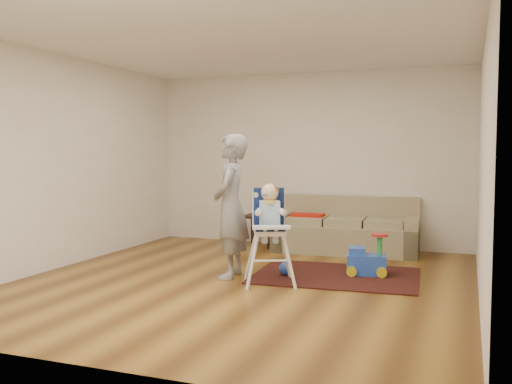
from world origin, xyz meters
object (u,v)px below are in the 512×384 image
(side_table, at_px, (261,230))
(ride_on_toy, at_px, (366,254))
(toy_ball, at_px, (285,268))
(adult, at_px, (231,206))
(sofa, at_px, (346,225))
(high_chair, at_px, (270,236))

(side_table, bearing_deg, ride_on_toy, -39.19)
(toy_ball, height_order, adult, adult)
(ride_on_toy, xyz_separation_m, toy_ball, (-0.89, -0.38, -0.17))
(sofa, bearing_deg, high_chair, -102.07)
(ride_on_toy, distance_m, toy_ball, 0.99)
(side_table, distance_m, high_chair, 2.58)
(adult, bearing_deg, toy_ball, 105.52)
(high_chair, bearing_deg, adult, 139.56)
(sofa, distance_m, toy_ball, 1.91)
(sofa, distance_m, side_table, 1.37)
(ride_on_toy, height_order, adult, adult)
(sofa, relative_size, toy_ball, 13.52)
(side_table, distance_m, ride_on_toy, 2.46)
(side_table, xyz_separation_m, ride_on_toy, (1.91, -1.56, 0.02))
(ride_on_toy, xyz_separation_m, high_chair, (-0.94, -0.81, 0.28))
(ride_on_toy, relative_size, toy_ball, 3.19)
(high_chair, bearing_deg, sofa, 57.27)
(toy_ball, distance_m, high_chair, 0.63)
(sofa, xyz_separation_m, side_table, (-1.36, 0.08, -0.16))
(ride_on_toy, bearing_deg, side_table, 129.76)
(side_table, height_order, high_chair, high_chair)
(ride_on_toy, distance_m, high_chair, 1.28)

